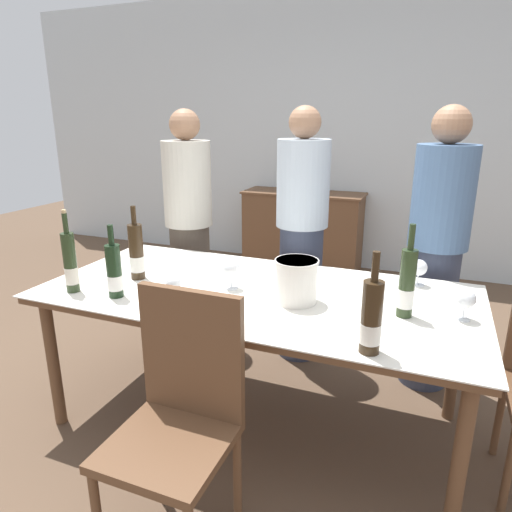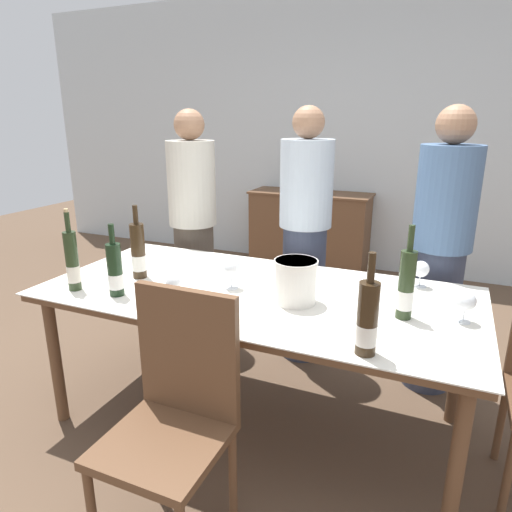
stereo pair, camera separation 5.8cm
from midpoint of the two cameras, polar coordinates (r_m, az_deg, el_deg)
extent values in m
plane|color=brown|center=(2.63, 0.67, -19.69)|extent=(12.00, 12.00, 0.00)
cube|color=silver|center=(4.91, 14.32, 14.50)|extent=(8.00, 0.10, 2.80)
cube|color=brown|center=(4.88, 7.02, 3.00)|extent=(1.22, 0.44, 0.80)
cube|color=brown|center=(4.80, 7.20, 7.77)|extent=(1.25, 0.46, 0.02)
cylinder|color=brown|center=(2.65, -23.18, -11.91)|extent=(0.06, 0.06, 0.71)
cylinder|color=brown|center=(1.97, 24.58, -23.05)|extent=(0.06, 0.06, 0.71)
cylinder|color=brown|center=(3.19, -12.66, -5.88)|extent=(0.06, 0.06, 0.71)
cylinder|color=brown|center=(2.66, 24.50, -11.99)|extent=(0.06, 0.06, 0.71)
cube|color=brown|center=(2.28, 0.73, -4.92)|extent=(2.09, 0.98, 0.04)
cube|color=white|center=(2.27, 0.74, -4.43)|extent=(2.12, 1.01, 0.01)
cylinder|color=white|center=(2.10, 5.76, -3.19)|extent=(0.19, 0.19, 0.20)
cylinder|color=white|center=(2.07, 5.84, -0.69)|extent=(0.20, 0.20, 0.01)
cylinder|color=#28381E|center=(2.40, -21.35, -0.61)|extent=(0.06, 0.06, 0.30)
cylinder|color=silver|center=(2.42, -21.19, -2.08)|extent=(0.06, 0.06, 0.08)
cylinder|color=#28381E|center=(2.35, -21.86, 3.96)|extent=(0.02, 0.02, 0.10)
cylinder|color=tan|center=(2.34, -22.02, 5.30)|extent=(0.02, 0.02, 0.02)
cylinder|color=black|center=(2.26, -16.52, -1.68)|extent=(0.07, 0.07, 0.26)
cylinder|color=white|center=(2.28, -16.40, -3.02)|extent=(0.07, 0.07, 0.07)
cylinder|color=black|center=(2.21, -16.90, 2.64)|extent=(0.03, 0.03, 0.10)
cylinder|color=#332314|center=(2.48, -13.86, 0.61)|extent=(0.07, 0.07, 0.29)
cylinder|color=white|center=(2.50, -13.76, -0.81)|extent=(0.08, 0.08, 0.08)
cylinder|color=#332314|center=(2.43, -14.19, 5.04)|extent=(0.03, 0.03, 0.10)
cylinder|color=#332314|center=(1.69, 14.72, -7.61)|extent=(0.08, 0.08, 0.27)
cylinder|color=white|center=(1.72, 14.57, -9.44)|extent=(0.08, 0.08, 0.08)
cylinder|color=#332314|center=(1.62, 15.22, -1.43)|extent=(0.03, 0.03, 0.11)
cylinder|color=#28381E|center=(2.03, 19.05, -3.46)|extent=(0.07, 0.07, 0.30)
cylinder|color=white|center=(2.05, 18.87, -5.17)|extent=(0.07, 0.07, 0.08)
cylinder|color=#28381E|center=(1.97, 19.62, 2.11)|extent=(0.03, 0.03, 0.11)
cylinder|color=white|center=(2.17, -9.43, -5.49)|extent=(0.06, 0.06, 0.00)
cylinder|color=white|center=(2.16, -9.48, -4.65)|extent=(0.01, 0.01, 0.06)
sphere|color=white|center=(2.14, -9.55, -3.24)|extent=(0.07, 0.07, 0.07)
cylinder|color=white|center=(2.13, 25.15, -7.44)|extent=(0.06, 0.06, 0.00)
cylinder|color=white|center=(2.12, 25.26, -6.62)|extent=(0.01, 0.01, 0.06)
sphere|color=white|center=(2.10, 25.47, -5.11)|extent=(0.08, 0.08, 0.08)
cylinder|color=white|center=(2.47, 20.34, -3.57)|extent=(0.07, 0.07, 0.00)
cylinder|color=white|center=(2.46, 20.42, -2.84)|extent=(0.01, 0.01, 0.06)
sphere|color=white|center=(2.44, 20.56, -1.53)|extent=(0.08, 0.08, 0.08)
cylinder|color=white|center=(2.30, -2.34, -4.00)|extent=(0.07, 0.07, 0.00)
cylinder|color=white|center=(2.28, -2.35, -3.09)|extent=(0.01, 0.01, 0.07)
sphere|color=white|center=(2.26, -2.37, -1.50)|extent=(0.09, 0.09, 0.09)
cylinder|color=brown|center=(2.14, -11.74, -22.74)|extent=(0.03, 0.03, 0.43)
cylinder|color=brown|center=(1.99, -1.98, -25.89)|extent=(0.03, 0.03, 0.43)
cube|color=brown|center=(1.79, -10.59, -22.12)|extent=(0.42, 0.42, 0.04)
cube|color=brown|center=(1.77, -7.58, -11.80)|extent=(0.42, 0.04, 0.51)
cylinder|color=brown|center=(2.26, 29.70, -22.61)|extent=(0.03, 0.03, 0.43)
cylinder|color=brown|center=(2.56, 28.92, -17.48)|extent=(0.03, 0.03, 0.43)
cylinder|color=#51473D|center=(3.37, -7.07, -3.09)|extent=(0.28, 0.28, 0.85)
cylinder|color=beige|center=(3.19, -7.54, 8.98)|extent=(0.33, 0.33, 0.57)
sphere|color=#A37556|center=(3.16, -7.82, 15.97)|extent=(0.20, 0.20, 0.20)
cylinder|color=#383F56|center=(3.07, 6.45, -4.52)|extent=(0.28, 0.28, 0.91)
cylinder|color=silver|center=(2.88, 6.93, 8.95)|extent=(0.33, 0.33, 0.54)
sphere|color=#A37556|center=(2.86, 7.20, 16.27)|extent=(0.20, 0.20, 0.20)
cylinder|color=#383F56|center=(2.92, 21.67, -7.25)|extent=(0.28, 0.28, 0.86)
cylinder|color=#4C6B93|center=(2.72, 23.32, 6.66)|extent=(0.33, 0.33, 0.57)
sphere|color=#A37556|center=(2.69, 24.31, 14.76)|extent=(0.20, 0.20, 0.20)
camera|label=1|loc=(0.03, -89.25, 0.23)|focal=32.00mm
camera|label=2|loc=(0.03, 90.75, -0.23)|focal=32.00mm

